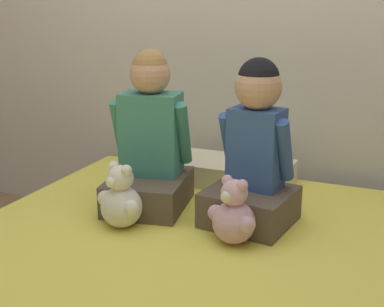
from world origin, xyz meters
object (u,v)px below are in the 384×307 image
(child_on_right, at_px, (254,154))
(bed, at_px, (162,296))
(teddy_bear_held_by_left_child, at_px, (121,200))
(child_on_left, at_px, (150,145))
(pillow_at_headboard, at_px, (231,172))
(teddy_bear_held_by_right_child, at_px, (234,216))

(child_on_right, bearing_deg, bed, -115.07)
(teddy_bear_held_by_left_child, bearing_deg, child_on_right, 48.30)
(child_on_left, height_order, teddy_bear_held_by_left_child, child_on_left)
(bed, bearing_deg, teddy_bear_held_by_left_child, 154.63)
(bed, height_order, child_on_right, child_on_right)
(child_on_left, distance_m, teddy_bear_held_by_left_child, 0.31)
(bed, bearing_deg, pillow_at_headboard, 90.00)
(teddy_bear_held_by_left_child, height_order, teddy_bear_held_by_right_child, teddy_bear_held_by_left_child)
(teddy_bear_held_by_right_child, bearing_deg, pillow_at_headboard, 132.01)
(teddy_bear_held_by_left_child, bearing_deg, bed, -6.52)
(pillow_at_headboard, bearing_deg, teddy_bear_held_by_left_child, -108.62)
(child_on_right, distance_m, teddy_bear_held_by_right_child, 0.29)
(child_on_right, distance_m, pillow_at_headboard, 0.53)
(child_on_left, bearing_deg, teddy_bear_held_by_right_child, -36.76)
(bed, relative_size, child_on_right, 2.92)
(bed, height_order, teddy_bear_held_by_right_child, teddy_bear_held_by_right_child)
(child_on_left, relative_size, teddy_bear_held_by_left_child, 2.56)
(teddy_bear_held_by_left_child, relative_size, pillow_at_headboard, 0.45)
(bed, height_order, pillow_at_headboard, pillow_at_headboard)
(teddy_bear_held_by_right_child, relative_size, pillow_at_headboard, 0.43)
(child_on_left, height_order, child_on_right, child_on_left)
(bed, height_order, child_on_left, child_on_left)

